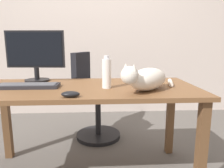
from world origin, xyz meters
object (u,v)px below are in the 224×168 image
(cat, at_px, (146,79))
(office_chair, at_px, (94,101))
(keyboard, at_px, (28,86))
(monitor, at_px, (35,54))
(computer_mouse, at_px, (70,94))
(water_bottle, at_px, (107,73))

(cat, bearing_deg, office_chair, 114.17)
(keyboard, distance_m, cat, 0.84)
(monitor, relative_size, keyboard, 1.09)
(monitor, distance_m, cat, 0.94)
(office_chair, distance_m, monitor, 0.83)
(computer_mouse, bearing_deg, monitor, 122.24)
(monitor, height_order, cat, monitor)
(cat, distance_m, water_bottle, 0.28)
(monitor, relative_size, computer_mouse, 4.37)
(keyboard, bearing_deg, water_bottle, -4.64)
(keyboard, xyz_separation_m, computer_mouse, (0.34, -0.29, 0.00))
(computer_mouse, xyz_separation_m, water_bottle, (0.22, 0.25, 0.09))
(office_chair, bearing_deg, computer_mouse, -95.87)
(monitor, bearing_deg, computer_mouse, -57.76)
(office_chair, xyz_separation_m, keyboard, (-0.45, -0.71, 0.32))
(keyboard, bearing_deg, computer_mouse, -40.45)
(cat, distance_m, computer_mouse, 0.51)
(office_chair, distance_m, water_bottle, 0.87)
(monitor, xyz_separation_m, computer_mouse, (0.35, -0.56, -0.21))
(keyboard, xyz_separation_m, cat, (0.83, -0.14, 0.07))
(monitor, relative_size, water_bottle, 2.09)
(cat, bearing_deg, keyboard, 170.28)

